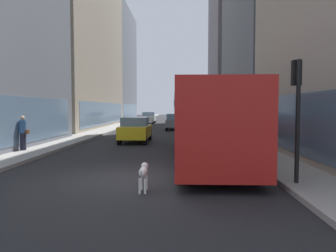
{
  "coord_description": "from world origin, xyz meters",
  "views": [
    {
      "loc": [
        1.65,
        -9.99,
        2.23
      ],
      "look_at": [
        1.12,
        4.69,
        1.4
      ],
      "focal_mm": 34.6,
      "sensor_mm": 36.0,
      "label": 1
    }
  ],
  "objects_px": {
    "transit_bus": "(207,118)",
    "car_blue_hatchback": "(189,119)",
    "car_red_coupe": "(193,125)",
    "car_grey_wagon": "(175,122)",
    "car_yellow_taxi": "(136,130)",
    "car_black_suv": "(188,118)",
    "car_white_van": "(149,118)",
    "dalmatian_dog": "(143,172)",
    "pedestrian_with_handbag": "(23,133)",
    "traffic_light_near": "(297,100)"
  },
  "relations": [
    {
      "from": "car_black_suv",
      "to": "transit_bus",
      "type": "bearing_deg",
      "value": -90.0
    },
    {
      "from": "transit_bus",
      "to": "car_black_suv",
      "type": "bearing_deg",
      "value": 90.0
    },
    {
      "from": "transit_bus",
      "to": "car_red_coupe",
      "type": "xyz_separation_m",
      "value": [
        0.0,
        13.08,
        -0.96
      ]
    },
    {
      "from": "car_grey_wagon",
      "to": "car_blue_hatchback",
      "type": "height_order",
      "value": "same"
    },
    {
      "from": "traffic_light_near",
      "to": "car_grey_wagon",
      "type": "bearing_deg",
      "value": 98.82
    },
    {
      "from": "car_yellow_taxi",
      "to": "dalmatian_dog",
      "type": "bearing_deg",
      "value": -81.24
    },
    {
      "from": "transit_bus",
      "to": "car_yellow_taxi",
      "type": "distance_m",
      "value": 8.09
    },
    {
      "from": "dalmatian_dog",
      "to": "car_black_suv",
      "type": "bearing_deg",
      "value": 86.59
    },
    {
      "from": "car_yellow_taxi",
      "to": "car_red_coupe",
      "type": "relative_size",
      "value": 0.93
    },
    {
      "from": "car_grey_wagon",
      "to": "dalmatian_dog",
      "type": "distance_m",
      "value": 24.43
    },
    {
      "from": "car_white_van",
      "to": "transit_bus",
      "type": "bearing_deg",
      "value": -80.21
    },
    {
      "from": "transit_bus",
      "to": "car_blue_hatchback",
      "type": "distance_m",
      "value": 25.31
    },
    {
      "from": "car_red_coupe",
      "to": "traffic_light_near",
      "type": "height_order",
      "value": "traffic_light_near"
    },
    {
      "from": "transit_bus",
      "to": "car_grey_wagon",
      "type": "xyz_separation_m",
      "value": [
        -1.6,
        19.14,
        -0.95
      ]
    },
    {
      "from": "transit_bus",
      "to": "traffic_light_near",
      "type": "xyz_separation_m",
      "value": [
        2.1,
        -4.7,
        0.66
      ]
    },
    {
      "from": "transit_bus",
      "to": "car_blue_hatchback",
      "type": "bearing_deg",
      "value": 90.0
    },
    {
      "from": "car_yellow_taxi",
      "to": "transit_bus",
      "type": "bearing_deg",
      "value": -60.12
    },
    {
      "from": "car_red_coupe",
      "to": "car_blue_hatchback",
      "type": "xyz_separation_m",
      "value": [
        0.0,
        12.2,
        0.0
      ]
    },
    {
      "from": "car_white_van",
      "to": "car_red_coupe",
      "type": "bearing_deg",
      "value": -73.88
    },
    {
      "from": "car_white_van",
      "to": "car_yellow_taxi",
      "type": "bearing_deg",
      "value": -86.41
    },
    {
      "from": "car_grey_wagon",
      "to": "car_yellow_taxi",
      "type": "distance_m",
      "value": 12.42
    },
    {
      "from": "car_white_van",
      "to": "car_black_suv",
      "type": "height_order",
      "value": "same"
    },
    {
      "from": "transit_bus",
      "to": "dalmatian_dog",
      "type": "distance_m",
      "value": 5.83
    },
    {
      "from": "transit_bus",
      "to": "car_blue_hatchback",
      "type": "xyz_separation_m",
      "value": [
        0.0,
        25.29,
        -0.95
      ]
    },
    {
      "from": "car_red_coupe",
      "to": "dalmatian_dog",
      "type": "relative_size",
      "value": 4.52
    },
    {
      "from": "transit_bus",
      "to": "car_yellow_taxi",
      "type": "xyz_separation_m",
      "value": [
        -4.0,
        6.96,
        -0.96
      ]
    },
    {
      "from": "car_grey_wagon",
      "to": "traffic_light_near",
      "type": "distance_m",
      "value": 24.19
    },
    {
      "from": "car_white_van",
      "to": "pedestrian_with_handbag",
      "type": "distance_m",
      "value": 30.87
    },
    {
      "from": "transit_bus",
      "to": "pedestrian_with_handbag",
      "type": "relative_size",
      "value": 6.82
    },
    {
      "from": "car_white_van",
      "to": "car_grey_wagon",
      "type": "xyz_separation_m",
      "value": [
        4.0,
        -13.31,
        0.0
      ]
    },
    {
      "from": "car_blue_hatchback",
      "to": "traffic_light_near",
      "type": "height_order",
      "value": "traffic_light_near"
    },
    {
      "from": "car_red_coupe",
      "to": "car_yellow_taxi",
      "type": "bearing_deg",
      "value": -123.16
    },
    {
      "from": "car_red_coupe",
      "to": "car_blue_hatchback",
      "type": "relative_size",
      "value": 0.95
    },
    {
      "from": "car_white_van",
      "to": "car_yellow_taxi",
      "type": "height_order",
      "value": "same"
    },
    {
      "from": "transit_bus",
      "to": "car_white_van",
      "type": "relative_size",
      "value": 2.87
    },
    {
      "from": "car_grey_wagon",
      "to": "pedestrian_with_handbag",
      "type": "xyz_separation_m",
      "value": [
        -7.24,
        -17.39,
        0.19
      ]
    },
    {
      "from": "pedestrian_with_handbag",
      "to": "traffic_light_near",
      "type": "relative_size",
      "value": 0.5
    },
    {
      "from": "transit_bus",
      "to": "car_grey_wagon",
      "type": "relative_size",
      "value": 2.63
    },
    {
      "from": "transit_bus",
      "to": "pedestrian_with_handbag",
      "type": "distance_m",
      "value": 9.04
    },
    {
      "from": "car_yellow_taxi",
      "to": "car_red_coupe",
      "type": "height_order",
      "value": "same"
    },
    {
      "from": "car_yellow_taxi",
      "to": "dalmatian_dog",
      "type": "relative_size",
      "value": 4.21
    },
    {
      "from": "car_grey_wagon",
      "to": "pedestrian_with_handbag",
      "type": "relative_size",
      "value": 2.59
    },
    {
      "from": "car_yellow_taxi",
      "to": "car_red_coupe",
      "type": "xyz_separation_m",
      "value": [
        4.0,
        6.12,
        0.0
      ]
    },
    {
      "from": "dalmatian_dog",
      "to": "pedestrian_with_handbag",
      "type": "xyz_separation_m",
      "value": [
        -6.73,
        7.04,
        0.5
      ]
    },
    {
      "from": "car_red_coupe",
      "to": "car_blue_hatchback",
      "type": "bearing_deg",
      "value": 90.0
    },
    {
      "from": "car_red_coupe",
      "to": "car_black_suv",
      "type": "xyz_separation_m",
      "value": [
        0.0,
        17.12,
        0.0
      ]
    },
    {
      "from": "car_black_suv",
      "to": "dalmatian_dog",
      "type": "bearing_deg",
      "value": -93.41
    },
    {
      "from": "car_grey_wagon",
      "to": "pedestrian_with_handbag",
      "type": "distance_m",
      "value": 18.83
    },
    {
      "from": "car_black_suv",
      "to": "dalmatian_dog",
      "type": "xyz_separation_m",
      "value": [
        -2.11,
        -35.49,
        -0.31
      ]
    },
    {
      "from": "car_white_van",
      "to": "dalmatian_dog",
      "type": "distance_m",
      "value": 37.9
    }
  ]
}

